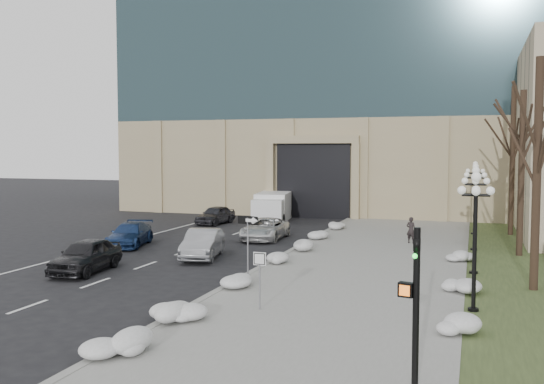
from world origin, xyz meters
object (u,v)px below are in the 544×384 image
(keep_sign, at_px, (260,268))
(lamppost_d, at_px, (475,188))
(car_c, at_px, (130,235))
(traffic_signal, at_px, (414,312))
(car_e, at_px, (215,215))
(lamppost_a, at_px, (475,223))
(car_a, at_px, (86,256))
(box_truck, at_px, (273,207))
(one_way_sign, at_px, (251,228))
(car_b, at_px, (203,244))
(pedestrian, at_px, (411,230))
(car_d, at_px, (265,229))
(lamppost_b, at_px, (475,206))
(lamppost_c, at_px, (475,195))

(keep_sign, xyz_separation_m, lamppost_d, (6.84, 21.65, 1.55))
(car_c, bearing_deg, traffic_signal, -57.90)
(car_e, xyz_separation_m, lamppost_a, (18.18, -19.87, 2.40))
(car_a, relative_size, box_truck, 0.63)
(car_a, relative_size, lamppost_d, 0.93)
(car_c, xyz_separation_m, one_way_sign, (10.02, -7.05, 1.65))
(car_b, distance_m, one_way_sign, 6.73)
(car_b, bearing_deg, lamppost_d, 31.16)
(box_truck, height_order, traffic_signal, traffic_signal)
(box_truck, xyz_separation_m, one_way_sign, (6.26, -21.71, 1.27))
(lamppost_a, distance_m, lamppost_d, 19.50)
(car_a, bearing_deg, car_e, 88.41)
(car_a, distance_m, pedestrian, 18.07)
(car_b, xyz_separation_m, one_way_sign, (4.42, -4.82, 1.58))
(car_d, bearing_deg, traffic_signal, -65.08)
(car_a, bearing_deg, lamppost_a, -12.98)
(box_truck, bearing_deg, pedestrian, -48.64)
(one_way_sign, relative_size, lamppost_b, 0.59)
(box_truck, bearing_deg, car_c, -113.96)
(traffic_signal, relative_size, lamppost_d, 0.80)
(car_a, height_order, car_d, car_a)
(box_truck, bearing_deg, car_d, -83.96)
(lamppost_d, bearing_deg, car_a, -133.05)
(pedestrian, distance_m, lamppost_c, 4.27)
(car_c, height_order, keep_sign, keep_sign)
(car_b, height_order, lamppost_d, lamppost_d)
(car_a, bearing_deg, one_way_sign, -6.48)
(car_d, xyz_separation_m, lamppost_b, (12.14, -7.19, 2.42))
(lamppost_d, bearing_deg, car_d, -154.42)
(traffic_signal, bearing_deg, lamppost_c, 99.59)
(car_a, height_order, lamppost_b, lamppost_b)
(car_c, height_order, car_d, same)
(one_way_sign, bearing_deg, car_b, 148.33)
(one_way_sign, bearing_deg, car_c, 160.72)
(one_way_sign, height_order, keep_sign, one_way_sign)
(keep_sign, bearing_deg, traffic_signal, -43.30)
(car_c, relative_size, lamppost_d, 0.95)
(car_d, height_order, car_e, car_e)
(car_a, distance_m, car_b, 5.99)
(car_e, xyz_separation_m, lamppost_b, (18.18, -13.37, 2.40))
(box_truck, bearing_deg, lamppost_c, -44.86)
(car_e, bearing_deg, one_way_sign, -56.19)
(car_b, distance_m, lamppost_a, 14.84)
(keep_sign, distance_m, lamppost_a, 7.33)
(car_c, relative_size, lamppost_a, 0.95)
(lamppost_a, distance_m, lamppost_b, 6.50)
(pedestrian, height_order, lamppost_c, lamppost_c)
(one_way_sign, relative_size, lamppost_a, 0.59)
(one_way_sign, bearing_deg, lamppost_a, 3.84)
(lamppost_a, distance_m, lamppost_c, 13.00)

